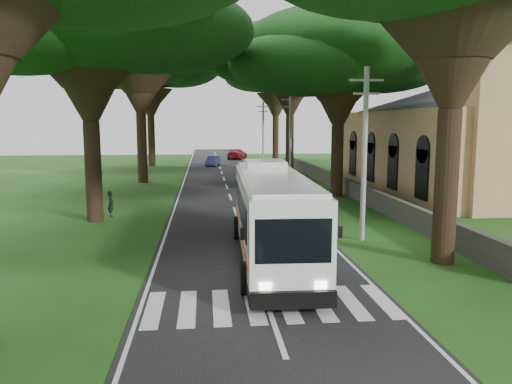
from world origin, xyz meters
TOP-DOWN VIEW (x-y plane):
  - ground at (0.00, 0.00)m, footprint 140.00×140.00m
  - road at (0.00, 25.00)m, footprint 8.00×120.00m
  - crosswalk at (0.00, -2.00)m, footprint 8.00×3.00m
  - property_wall at (9.00, 24.00)m, footprint 0.35×50.00m
  - church at (17.86, 21.55)m, footprint 14.00×24.00m
  - pole_near at (5.50, 6.00)m, footprint 1.60×0.24m
  - pole_mid at (5.50, 26.00)m, footprint 1.60×0.24m
  - pole_far at (5.50, 46.00)m, footprint 1.60×0.24m
  - tree_l_mida at (-8.00, 12.00)m, footprint 15.26×15.26m
  - tree_l_midb at (-7.50, 30.00)m, footprint 15.07×15.07m
  - tree_l_far at (-8.50, 48.00)m, footprint 14.65×14.65m
  - tree_r_mida at (8.00, 20.00)m, footprint 14.92×14.92m
  - tree_r_midb at (7.50, 38.00)m, footprint 16.35×16.35m
  - tree_r_far at (8.50, 56.00)m, footprint 13.51×13.51m
  - coach_bus at (0.80, 3.05)m, footprint 3.10×11.97m
  - distant_car_b at (-0.80, 46.31)m, footprint 2.03×3.97m
  - distant_car_c at (3.00, 58.07)m, footprint 3.60×5.56m
  - pedestrian at (-7.35, 13.22)m, footprint 0.50×0.63m

SIDE VIEW (x-z plane):
  - ground at x=0.00m, z-range 0.00..0.00m
  - crosswalk at x=0.00m, z-range -0.01..0.01m
  - road at x=0.00m, z-range -0.01..0.03m
  - property_wall at x=9.00m, z-range 0.00..1.20m
  - distant_car_b at x=-0.80m, z-range 0.03..1.28m
  - pedestrian at x=-7.35m, z-range 0.00..1.52m
  - distant_car_c at x=3.00m, z-range 0.03..1.53m
  - coach_bus at x=0.80m, z-range 0.13..3.64m
  - pole_near at x=5.50m, z-range 0.18..8.18m
  - pole_mid at x=5.50m, z-range 0.18..8.18m
  - pole_far at x=5.50m, z-range 0.18..8.18m
  - church at x=17.86m, z-range -0.89..10.71m
  - tree_r_mida at x=8.00m, z-range 3.63..17.39m
  - tree_l_mida at x=-8.00m, z-range 3.92..18.41m
  - tree_l_far at x=-8.50m, z-range 4.68..20.52m
  - tree_r_far at x=8.50m, z-range 4.78..20.43m
  - tree_r_midb at x=7.50m, z-range 4.57..20.83m
  - tree_l_midb at x=-7.50m, z-range 4.74..20.88m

